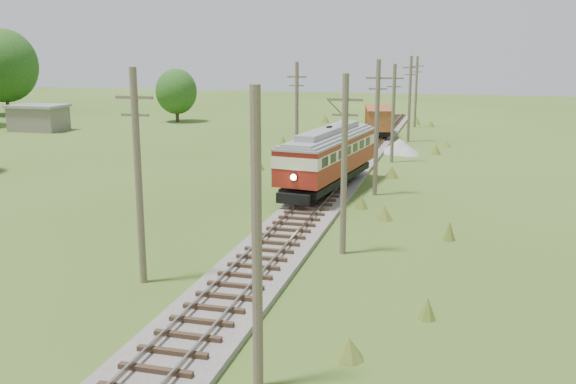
# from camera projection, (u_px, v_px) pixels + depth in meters

# --- Properties ---
(railbed_main) EXTENTS (3.60, 96.00, 0.57)m
(railbed_main) POSITION_uv_depth(u_px,v_px,m) (336.00, 181.00, 46.92)
(railbed_main) COLOR #605B54
(railbed_main) RESTS_ON ground
(streetcar) EXTENTS (4.71, 13.01, 5.89)m
(streetcar) POSITION_uv_depth(u_px,v_px,m) (329.00, 153.00, 43.57)
(streetcar) COLOR black
(streetcar) RESTS_ON ground
(gondola) EXTENTS (4.13, 8.76, 2.80)m
(gondola) POSITION_uv_depth(u_px,v_px,m) (379.00, 119.00, 70.09)
(gondola) COLOR black
(gondola) RESTS_ON ground
(gravel_pile) EXTENTS (3.75, 3.98, 1.36)m
(gravel_pile) POSITION_uv_depth(u_px,v_px,m) (401.00, 146.00, 60.36)
(gravel_pile) COLOR gray
(gravel_pile) RESTS_ON ground
(utility_pole_r_1) EXTENTS (0.30, 0.30, 8.80)m
(utility_pole_r_1) POSITION_uv_depth(u_px,v_px,m) (257.00, 244.00, 17.87)
(utility_pole_r_1) COLOR brown
(utility_pole_r_1) RESTS_ON ground
(utility_pole_r_2) EXTENTS (1.60, 0.30, 8.60)m
(utility_pole_r_2) POSITION_uv_depth(u_px,v_px,m) (344.00, 164.00, 30.07)
(utility_pole_r_2) COLOR brown
(utility_pole_r_2) RESTS_ON ground
(utility_pole_r_3) EXTENTS (1.60, 0.30, 9.00)m
(utility_pole_r_3) POSITION_uv_depth(u_px,v_px,m) (377.00, 127.00, 42.31)
(utility_pole_r_3) COLOR brown
(utility_pole_r_3) RESTS_ON ground
(utility_pole_r_4) EXTENTS (1.60, 0.30, 8.40)m
(utility_pole_r_4) POSITION_uv_depth(u_px,v_px,m) (393.00, 112.00, 54.69)
(utility_pole_r_4) COLOR brown
(utility_pole_r_4) RESTS_ON ground
(utility_pole_r_5) EXTENTS (1.60, 0.30, 8.90)m
(utility_pole_r_5) POSITION_uv_depth(u_px,v_px,m) (410.00, 98.00, 66.79)
(utility_pole_r_5) COLOR brown
(utility_pole_r_5) RESTS_ON ground
(utility_pole_r_6) EXTENTS (1.60, 0.30, 8.70)m
(utility_pole_r_6) POSITION_uv_depth(u_px,v_px,m) (416.00, 91.00, 79.13)
(utility_pole_r_6) COLOR brown
(utility_pole_r_6) RESTS_ON ground
(utility_pole_l_a) EXTENTS (1.60, 0.30, 9.00)m
(utility_pole_l_a) POSITION_uv_depth(u_px,v_px,m) (138.00, 175.00, 26.24)
(utility_pole_l_a) COLOR brown
(utility_pole_l_a) RESTS_ON ground
(utility_pole_l_b) EXTENTS (1.60, 0.30, 8.60)m
(utility_pole_l_b) POSITION_uv_depth(u_px,v_px,m) (297.00, 114.00, 52.76)
(utility_pole_l_b) COLOR brown
(utility_pole_l_b) RESTS_ON ground
(tree_left_5) EXTENTS (9.66, 9.66, 12.44)m
(tree_left_5) POSITION_uv_depth(u_px,v_px,m) (4.00, 66.00, 93.29)
(tree_left_5) COLOR #38281C
(tree_left_5) RESTS_ON ground
(tree_mid_a) EXTENTS (5.46, 5.46, 7.03)m
(tree_mid_a) POSITION_uv_depth(u_px,v_px,m) (176.00, 91.00, 85.11)
(tree_mid_a) COLOR #38281C
(tree_mid_a) RESTS_ON ground
(shed) EXTENTS (6.40, 4.40, 3.10)m
(shed) POSITION_uv_depth(u_px,v_px,m) (39.00, 118.00, 76.38)
(shed) COLOR slate
(shed) RESTS_ON ground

